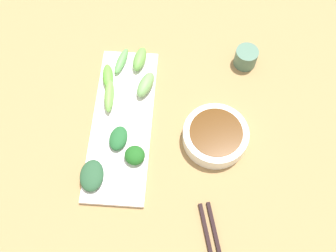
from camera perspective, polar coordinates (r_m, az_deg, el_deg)
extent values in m
cube|color=#9F7C4E|center=(0.93, -2.46, -1.67)|extent=(2.10, 2.10, 0.02)
cylinder|color=white|center=(0.91, 6.85, -1.43)|extent=(0.15, 0.15, 0.04)
cylinder|color=#4E2B0A|center=(0.90, 6.90, -1.21)|extent=(0.12, 0.12, 0.03)
cube|color=white|center=(0.94, -6.62, 0.49)|extent=(0.14, 0.40, 0.01)
ellipsoid|color=#6FAD4C|center=(0.95, -8.50, 4.39)|extent=(0.03, 0.09, 0.03)
ellipsoid|color=#60A256|center=(1.01, -6.74, 9.33)|extent=(0.04, 0.08, 0.02)
ellipsoid|color=#6FA25B|center=(0.96, -3.26, 5.98)|extent=(0.05, 0.08, 0.03)
ellipsoid|color=#285133|center=(0.88, -10.98, -7.05)|extent=(0.05, 0.08, 0.02)
ellipsoid|color=#225D2E|center=(0.90, -7.20, -1.77)|extent=(0.05, 0.07, 0.02)
ellipsoid|color=#5FBC3D|center=(0.98, -8.67, 7.09)|extent=(0.04, 0.07, 0.03)
ellipsoid|color=#1D5B1D|center=(0.88, -4.83, -4.25)|extent=(0.06, 0.06, 0.03)
ellipsoid|color=#65A048|center=(1.00, -4.11, 9.63)|extent=(0.04, 0.08, 0.03)
cylinder|color=#4A705D|center=(1.02, 11.20, 9.73)|extent=(0.06, 0.06, 0.05)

